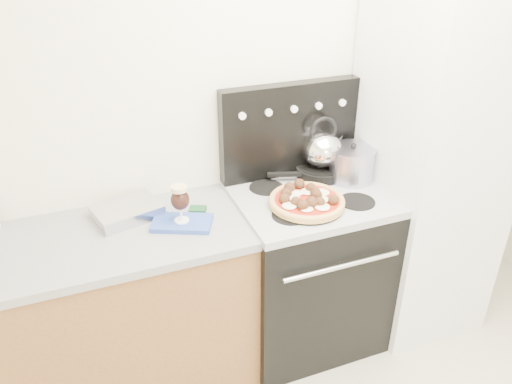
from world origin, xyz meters
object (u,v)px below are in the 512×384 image
fridge (428,169)px  pizza_pan (307,205)px  stock_pot (352,165)px  base_cabinet (100,320)px  beer_glass (180,204)px  pizza (307,200)px  skillet (321,170)px  tea_kettle (322,146)px  stove_body (306,271)px  oven_mitt (182,223)px

fridge → pizza_pan: fridge is taller
pizza_pan → stock_pot: stock_pot is taller
base_cabinet → beer_glass: 0.73m
pizza → stock_pot: (0.35, 0.18, 0.05)m
base_cabinet → fridge: 1.88m
pizza_pan → pizza: (0.00, 0.00, 0.03)m
fridge → skillet: bearing=158.8°
pizza → beer_glass: bearing=172.0°
beer_glass → tea_kettle: (0.82, 0.20, 0.07)m
stove_body → pizza: (-0.07, -0.10, 0.52)m
pizza → skillet: pizza is taller
oven_mitt → base_cabinet: bearing=174.9°
stove_body → beer_glass: bearing=-178.8°
base_cabinet → beer_glass: (0.44, -0.04, 0.59)m
pizza_pan → pizza: size_ratio=0.97×
beer_glass → pizza: 0.61m
base_cabinet → beer_glass: beer_glass is taller
beer_glass → pizza: (0.60, -0.08, -0.06)m
stove_body → beer_glass: size_ratio=4.76×
oven_mitt → skillet: skillet is taller
base_cabinet → pizza_pan: (1.03, -0.12, 0.50)m
beer_glass → stock_pot: size_ratio=0.78×
oven_mitt → beer_glass: bearing=0.0°
base_cabinet → pizza_pan: size_ratio=4.09×
fridge → skillet: fridge is taller
stove_body → tea_kettle: tea_kettle is taller
tea_kettle → base_cabinet: bearing=174.2°
beer_glass → tea_kettle: bearing=13.7°
pizza → stove_body: bearing=54.3°
stove_body → stock_pot: bearing=15.9°
skillet → tea_kettle: (0.00, 0.00, 0.14)m
skillet → pizza_pan: bearing=-128.2°
stove_body → pizza_pan: (-0.07, -0.10, 0.49)m
oven_mitt → tea_kettle: tea_kettle is taller
fridge → tea_kettle: bearing=158.8°
fridge → tea_kettle: (-0.55, 0.21, 0.14)m
stove_body → skillet: 0.56m
fridge → pizza_pan: bearing=-174.6°
stove_body → beer_glass: 0.88m
pizza → pizza_pan: bearing=0.0°
oven_mitt → pizza: 0.61m
base_cabinet → fridge: (1.80, -0.05, 0.52)m
beer_glass → base_cabinet: bearing=174.9°
skillet → beer_glass: bearing=-166.3°
base_cabinet → pizza: (1.03, -0.12, 0.53)m
stove_body → oven_mitt: 0.82m
skillet → stock_pot: stock_pot is taller
base_cabinet → skillet: (1.26, 0.16, 0.51)m
base_cabinet → stove_body: (1.10, -0.02, 0.01)m
pizza_pan → tea_kettle: (0.22, 0.29, 0.16)m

